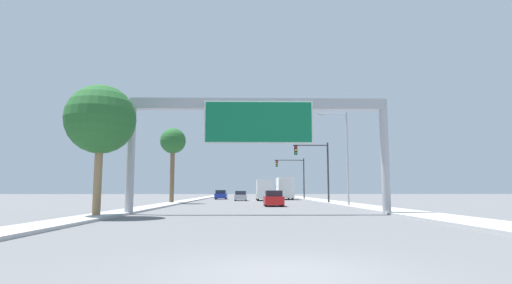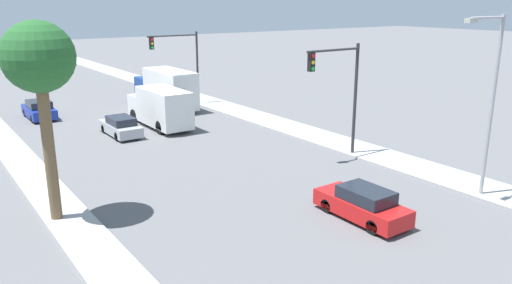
% 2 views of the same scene
% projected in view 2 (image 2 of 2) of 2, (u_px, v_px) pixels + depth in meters
% --- Properties ---
extents(sidewalk_right, '(3.00, 120.00, 0.15)m').
position_uv_depth(sidewalk_right, '(198.00, 99.00, 49.47)').
color(sidewalk_right, '#ABABAB').
rests_on(sidewalk_right, ground).
extents(car_near_right, '(1.75, 4.48, 1.49)m').
position_uv_depth(car_near_right, '(363.00, 204.00, 22.11)').
color(car_near_right, red).
rests_on(car_near_right, ground).
extents(car_far_right, '(1.74, 4.41, 1.41)m').
position_uv_depth(car_far_right, '(121.00, 127.00, 36.00)').
color(car_far_right, '#A5A8AD').
rests_on(car_far_right, ground).
extents(car_mid_right, '(1.89, 4.53, 1.53)m').
position_uv_depth(car_mid_right, '(39.00, 110.00, 41.29)').
color(car_mid_right, navy).
rests_on(car_mid_right, ground).
extents(truck_box_primary, '(2.33, 7.38, 3.03)m').
position_uv_depth(truck_box_primary, '(160.00, 107.00, 38.28)').
color(truck_box_primary, white).
rests_on(truck_box_primary, ground).
extents(truck_box_secondary, '(2.42, 8.83, 3.52)m').
position_uv_depth(truck_box_secondary, '(166.00, 89.00, 45.09)').
color(truck_box_secondary, navy).
rests_on(truck_box_secondary, ground).
extents(traffic_light_near_intersection, '(4.11, 0.32, 6.97)m').
position_uv_depth(traffic_light_near_intersection, '(342.00, 84.00, 29.74)').
color(traffic_light_near_intersection, '#2D2D30').
rests_on(traffic_light_near_intersection, ground).
extents(traffic_light_mid_block, '(4.94, 0.32, 6.74)m').
position_uv_depth(traffic_light_mid_block, '(182.00, 56.00, 45.28)').
color(traffic_light_mid_block, '#2D2D30').
rests_on(traffic_light_mid_block, ground).
extents(palm_tree_background, '(2.96, 2.96, 8.70)m').
position_uv_depth(palm_tree_background, '(39.00, 62.00, 20.21)').
color(palm_tree_background, brown).
rests_on(palm_tree_background, ground).
extents(street_lamp_right, '(2.92, 0.28, 8.84)m').
position_uv_depth(street_lamp_right, '(489.00, 93.00, 23.27)').
color(street_lamp_right, '#9EA0A5').
rests_on(street_lamp_right, ground).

